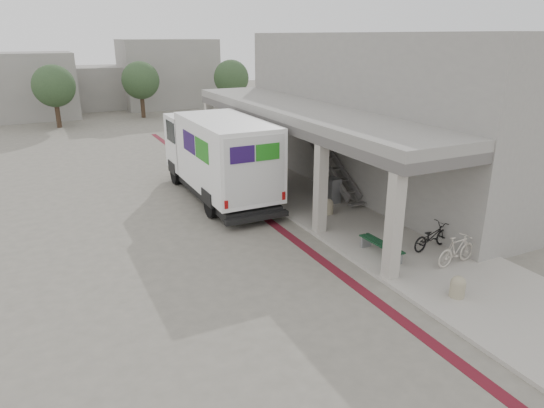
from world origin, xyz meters
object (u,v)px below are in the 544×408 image
bench (381,247)px  utility_cabinet (333,190)px  bicycle_black (431,236)px  fedex_truck (218,155)px  bicycle_cream (457,250)px

bench → utility_cabinet: utility_cabinet is taller
utility_cabinet → bicycle_black: bearing=-86.5°
bicycle_black → fedex_truck: bearing=18.5°
fedex_truck → bench: size_ratio=4.66×
bicycle_black → bicycle_cream: 1.26m
utility_cabinet → bicycle_black: (0.33, -5.53, -0.09)m
bench → bicycle_black: (1.84, -0.29, 0.13)m
utility_cabinet → bicycle_cream: (0.17, -6.78, -0.05)m
fedex_truck → bench: bearing=-73.5°
fedex_truck → utility_cabinet: fedex_truck is taller
fedex_truck → bicycle_cream: bearing=-67.2°
fedex_truck → utility_cabinet: bearing=-37.8°
bench → utility_cabinet: (1.52, 5.24, 0.22)m
utility_cabinet → bicycle_black: utility_cabinet is taller
utility_cabinet → fedex_truck: bearing=142.5°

